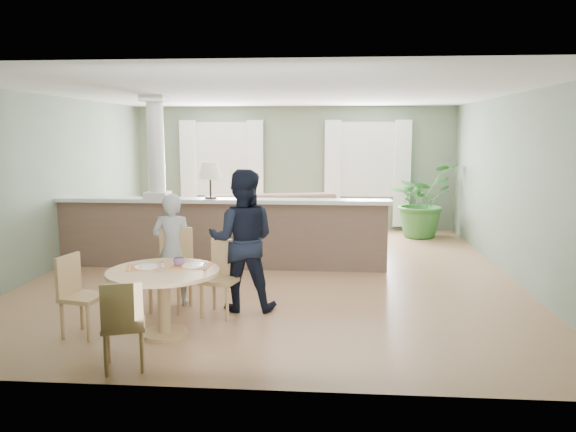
# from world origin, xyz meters

# --- Properties ---
(ground) EXTENTS (8.00, 8.00, 0.00)m
(ground) POSITION_xyz_m (0.00, 0.00, 0.00)
(ground) COLOR tan
(ground) RESTS_ON ground
(room_shell) EXTENTS (7.02, 8.02, 2.71)m
(room_shell) POSITION_xyz_m (-0.03, 0.63, 1.81)
(room_shell) COLOR gray
(room_shell) RESTS_ON ground
(pony_wall) EXTENTS (5.32, 0.38, 2.70)m
(pony_wall) POSITION_xyz_m (-0.99, 0.20, 0.71)
(pony_wall) COLOR brown
(pony_wall) RESTS_ON ground
(sofa) EXTENTS (3.53, 2.05, 0.97)m
(sofa) POSITION_xyz_m (-0.23, 1.86, 0.48)
(sofa) COLOR #806345
(sofa) RESTS_ON ground
(houseplant) EXTENTS (1.77, 1.78, 1.50)m
(houseplant) POSITION_xyz_m (2.66, 3.20, 0.75)
(houseplant) COLOR #316D2B
(houseplant) RESTS_ON ground
(dining_table) EXTENTS (1.17, 1.17, 0.80)m
(dining_table) POSITION_xyz_m (-0.91, -2.79, 0.57)
(dining_table) COLOR tan
(dining_table) RESTS_ON ground
(chair_far_boy) EXTENTS (0.50, 0.50, 0.98)m
(chair_far_boy) POSITION_xyz_m (-1.08, -1.86, 0.54)
(chair_far_boy) COLOR tan
(chair_far_boy) RESTS_ON ground
(chair_far_man) EXTENTS (0.48, 0.48, 0.88)m
(chair_far_man) POSITION_xyz_m (-0.43, -2.04, 0.49)
(chair_far_man) COLOR tan
(chair_far_man) RESTS_ON ground
(chair_near) EXTENTS (0.48, 0.48, 0.84)m
(chair_near) POSITION_xyz_m (-1.00, -3.72, 0.46)
(chair_near) COLOR tan
(chair_near) RESTS_ON ground
(chair_side) EXTENTS (0.46, 0.46, 0.86)m
(chair_side) POSITION_xyz_m (-1.81, -2.87, 0.48)
(chair_side) COLOR tan
(chair_side) RESTS_ON ground
(child_person) EXTENTS (0.51, 0.34, 1.40)m
(child_person) POSITION_xyz_m (-1.11, -1.73, 0.70)
(child_person) COLOR #9F9FA4
(child_person) RESTS_ON ground
(man_person) EXTENTS (0.86, 0.68, 1.71)m
(man_person) POSITION_xyz_m (-0.23, -1.84, 0.85)
(man_person) COLOR black
(man_person) RESTS_ON ground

